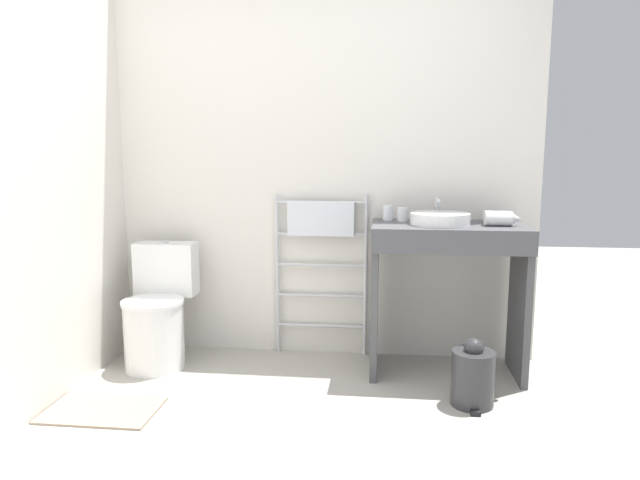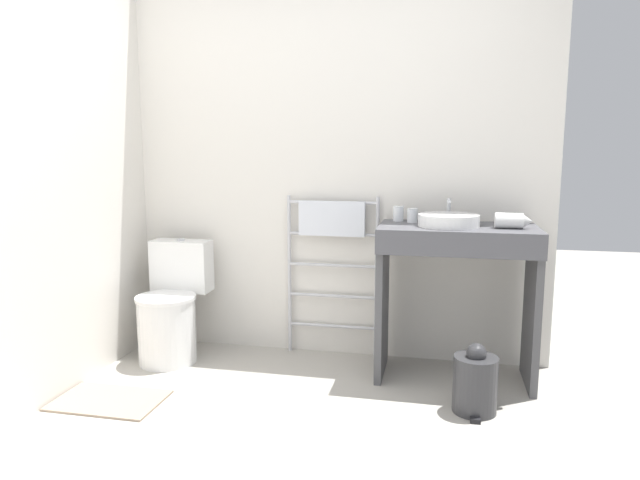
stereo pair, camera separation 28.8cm
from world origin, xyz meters
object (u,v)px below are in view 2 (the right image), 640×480
Objects in this scene: toilet at (171,311)px; sink_basin at (449,220)px; towel_radiator at (332,241)px; cup_near_wall at (398,214)px; cup_near_edge at (412,215)px; hair_dryer at (510,220)px; trash_bin at (475,382)px.

toilet is 2.22× the size of sink_basin.
towel_radiator reaches higher than cup_near_wall.
towel_radiator is at bearing 168.13° from cup_near_edge.
towel_radiator reaches higher than cup_near_edge.
hair_dryer reaches higher than toilet.
towel_radiator is 3.06× the size of sink_basin.
hair_dryer is at bearing 0.79° from toilet.
cup_near_wall is at bearing 163.39° from hair_dryer.
sink_basin is at bearing -19.52° from towel_radiator.
cup_near_wall reaches higher than toilet.
cup_near_wall is at bearing 127.36° from trash_bin.
cup_near_wall is (1.39, 0.21, 0.63)m from toilet.
sink_basin is (0.71, -0.25, 0.18)m from towel_radiator.
cup_near_wall is 1.07m from trash_bin.
cup_near_wall reaches higher than sink_basin.
sink_basin is 1.71× the size of hair_dryer.
towel_radiator is 11.56× the size of cup_near_wall.
hair_dryer reaches higher than sink_basin.
hair_dryer is (0.33, -0.00, 0.01)m from sink_basin.
towel_radiator is 0.55m from cup_near_edge.
hair_dryer is at bearing -13.74° from towel_radiator.
hair_dryer is at bearing 66.57° from trash_bin.
towel_radiator is (0.98, 0.28, 0.44)m from toilet.
trash_bin is at bearing -37.11° from towel_radiator.
towel_radiator is at bearing 166.26° from hair_dryer.
cup_near_edge is (-0.21, 0.15, 0.00)m from sink_basin.
hair_dryer reaches higher than cup_near_edge.
cup_near_wall is (-0.29, 0.18, 0.01)m from sink_basin.
toilet is 3.80× the size of hair_dryer.
hair_dryer is at bearing -0.31° from sink_basin.
hair_dryer is (0.62, -0.18, -0.00)m from cup_near_wall.
towel_radiator is at bearing 170.66° from cup_near_wall.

